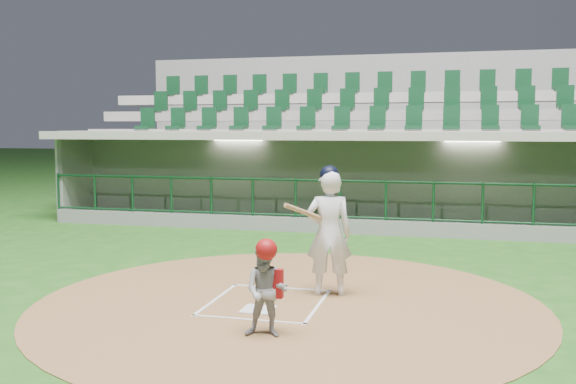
% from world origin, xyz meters
% --- Properties ---
extents(ground, '(120.00, 120.00, 0.00)m').
position_xyz_m(ground, '(0.00, 0.00, 0.00)').
color(ground, '#1E4E16').
rests_on(ground, ground).
extents(dirt_circle, '(7.20, 7.20, 0.01)m').
position_xyz_m(dirt_circle, '(0.30, -0.20, 0.01)').
color(dirt_circle, brown).
rests_on(dirt_circle, ground).
extents(home_plate, '(0.43, 0.43, 0.02)m').
position_xyz_m(home_plate, '(0.00, -0.70, 0.02)').
color(home_plate, silver).
rests_on(home_plate, dirt_circle).
extents(batter_box_chalk, '(1.55, 1.80, 0.01)m').
position_xyz_m(batter_box_chalk, '(0.00, -0.30, 0.02)').
color(batter_box_chalk, white).
rests_on(batter_box_chalk, ground).
extents(dugout_structure, '(16.40, 3.70, 3.00)m').
position_xyz_m(dugout_structure, '(0.09, 7.83, 0.96)').
color(dugout_structure, gray).
rests_on(dugout_structure, ground).
extents(seating_deck, '(17.00, 6.72, 5.15)m').
position_xyz_m(seating_deck, '(0.00, 10.91, 1.42)').
color(seating_deck, gray).
rests_on(seating_deck, ground).
extents(batter, '(0.92, 0.93, 1.93)m').
position_xyz_m(batter, '(0.78, 0.34, 0.97)').
color(batter, white).
rests_on(batter, dirt_circle).
extents(catcher, '(0.57, 0.47, 1.18)m').
position_xyz_m(catcher, '(0.41, -1.71, 0.59)').
color(catcher, gray).
rests_on(catcher, dirt_circle).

